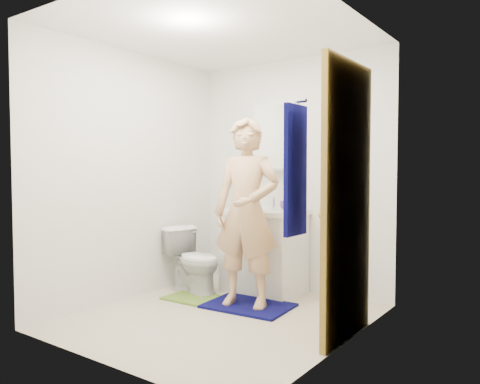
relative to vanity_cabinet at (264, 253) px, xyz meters
The scene contains 22 objects.
floor 1.01m from the vanity_cabinet, 80.69° to the right, with size 2.20×2.40×0.02m, color beige.
ceiling 2.21m from the vanity_cabinet, 80.69° to the right, with size 2.20×2.40×0.02m, color white.
wall_back 0.87m from the vanity_cabinet, 63.05° to the left, with size 2.20×0.02×2.40m, color white.
wall_front 2.28m from the vanity_cabinet, 85.96° to the right, with size 2.20×0.02×2.40m, color white.
wall_left 1.55m from the vanity_cabinet, 136.37° to the right, with size 0.02×2.40×2.40m, color white.
wall_right 1.75m from the vanity_cabinet, 35.99° to the right, with size 0.02×2.40×2.40m, color white.
vanity_cabinet is the anchor object (origin of this frame).
countertop 0.43m from the vanity_cabinet, ahead, with size 0.79×0.59×0.05m, color white.
sink_basin 0.44m from the vanity_cabinet, ahead, with size 0.40×0.40×0.03m, color white.
faucet 0.54m from the vanity_cabinet, 90.00° to the left, with size 0.03×0.03×0.12m, color silver.
medicine_cabinet 1.22m from the vanity_cabinet, 90.00° to the left, with size 0.50×0.12×0.70m, color white.
mirror_panel 1.21m from the vanity_cabinet, 90.00° to the left, with size 0.46×0.01×0.66m, color white.
door 1.57m from the vanity_cabinet, 32.20° to the right, with size 0.05×0.80×2.05m, color #A6802D.
door_knob 1.69m from the vanity_cabinet, 42.72° to the right, with size 0.07×0.07×0.07m, color gold.
towel 2.08m from the vanity_cabinet, 51.53° to the right, with size 0.03×0.24×0.80m, color #08084A.
towel_hook 2.30m from the vanity_cabinet, 50.60° to the right, with size 0.02×0.02×0.06m, color silver.
toilet 0.72m from the vanity_cabinet, 142.07° to the right, with size 0.37×0.65×0.66m, color white.
bath_mat 0.68m from the vanity_cabinet, 72.13° to the right, with size 0.76×0.54×0.02m, color #08084A.
green_rug 0.86m from the vanity_cabinet, 124.65° to the right, with size 0.48×0.41×0.02m, color olive.
soap_dispenser 0.61m from the vanity_cabinet, behind, with size 0.08×0.08×0.17m, color #B4546E.
toothbrush_cup 0.54m from the vanity_cabinet, 38.60° to the left, with size 0.11×0.11×0.09m, color #674496.
man 0.75m from the vanity_cabinet, 73.22° to the right, with size 0.62×0.41×1.70m, color tan.
Camera 1 is at (2.42, -3.09, 1.25)m, focal length 35.00 mm.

